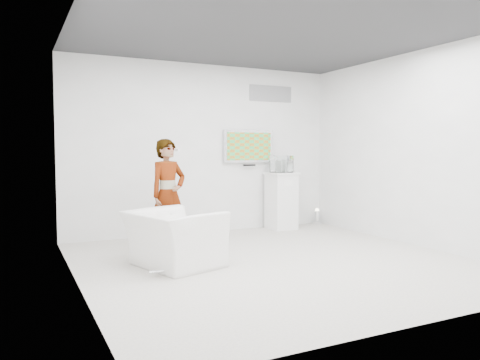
{
  "coord_description": "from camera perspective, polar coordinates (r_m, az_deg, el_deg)",
  "views": [
    {
      "loc": [
        -3.13,
        -5.3,
        1.48
      ],
      "look_at": [
        -0.23,
        0.6,
        1.06
      ],
      "focal_mm": 35.0,
      "sensor_mm": 36.0,
      "label": 1
    }
  ],
  "objects": [
    {
      "name": "console",
      "position": [
        8.76,
        5.08,
        1.65
      ],
      "size": [
        0.07,
        0.17,
        0.22
      ],
      "primitive_type": "cube",
      "rotation": [
        0.0,
        0.0,
        0.12
      ],
      "color": "white",
      "rests_on": "pedestal"
    },
    {
      "name": "person",
      "position": [
        6.99,
        -8.75,
        -1.77
      ],
      "size": [
        0.7,
        0.57,
        1.65
      ],
      "primitive_type": "imported",
      "rotation": [
        0.0,
        0.0,
        0.33
      ],
      "color": "white",
      "rests_on": "room"
    },
    {
      "name": "floor_uplight",
      "position": [
        9.49,
        9.37,
        -4.43
      ],
      "size": [
        0.21,
        0.21,
        0.3
      ],
      "primitive_type": "cylinder",
      "rotation": [
        0.0,
        0.0,
        -0.1
      ],
      "color": "white",
      "rests_on": "room"
    },
    {
      "name": "pedestal",
      "position": [
        8.8,
        5.06,
        -2.54
      ],
      "size": [
        0.53,
        0.53,
        1.06
      ],
      "primitive_type": "cube",
      "rotation": [
        0.0,
        0.0,
        0.03
      ],
      "color": "white",
      "rests_on": "room"
    },
    {
      "name": "armchair",
      "position": [
        6.04,
        -8.04,
        -7.1
      ],
      "size": [
        1.24,
        1.33,
        0.71
      ],
      "primitive_type": "imported",
      "rotation": [
        0.0,
        0.0,
        1.87
      ],
      "color": "white",
      "rests_on": "room"
    },
    {
      "name": "logo_decal",
      "position": [
        9.04,
        3.77,
        10.45
      ],
      "size": [
        0.9,
        0.02,
        0.3
      ],
      "primitive_type": "cube",
      "color": "slate",
      "rests_on": "room"
    },
    {
      "name": "wii_remote",
      "position": [
        7.23,
        -7.91,
        3.64
      ],
      "size": [
        0.1,
        0.15,
        0.04
      ],
      "primitive_type": "cube",
      "rotation": [
        0.0,
        0.0,
        0.48
      ],
      "color": "white",
      "rests_on": "person"
    },
    {
      "name": "room",
      "position": [
        6.15,
        4.39,
        3.84
      ],
      "size": [
        5.01,
        5.01,
        3.0
      ],
      "color": "beige",
      "rests_on": "ground"
    },
    {
      "name": "tv",
      "position": [
        8.71,
        1.01,
        4.13
      ],
      "size": [
        1.0,
        0.08,
        0.6
      ],
      "primitive_type": "cube",
      "color": "#BBBABF",
      "rests_on": "room"
    },
    {
      "name": "vitrine",
      "position": [
        8.76,
        5.09,
        1.95
      ],
      "size": [
        0.39,
        0.39,
        0.32
      ],
      "primitive_type": "cube",
      "rotation": [
        0.0,
        0.0,
        0.29
      ],
      "color": "white",
      "rests_on": "pedestal"
    }
  ]
}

